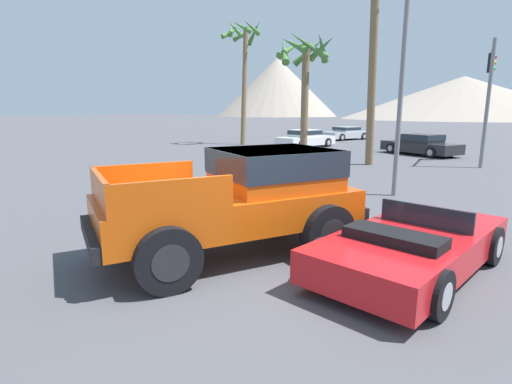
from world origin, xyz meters
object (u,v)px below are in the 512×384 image
street_lamp_post (406,21)px  palm_tree_tall (304,65)px  red_convertible_car (412,247)px  parked_car_dark (421,144)px  parked_car_silver (346,133)px  parked_car_white (306,138)px  orange_pickup_truck (245,195)px  traffic_light_main (490,81)px  palm_tree_leaning (378,12)px  palm_tree_short (243,53)px

street_lamp_post → palm_tree_tall: bearing=131.6°
red_convertible_car → parked_car_dark: 18.32m
red_convertible_car → street_lamp_post: street_lamp_post is taller
parked_car_silver → parked_car_white: size_ratio=0.98×
orange_pickup_truck → palm_tree_tall: palm_tree_tall is taller
orange_pickup_truck → parked_car_white: (-6.57, 20.02, -0.46)m
palm_tree_tall → parked_car_dark: bearing=51.5°
parked_car_white → traffic_light_main: traffic_light_main is taller
parked_car_silver → street_lamp_post: size_ratio=0.55×
palm_tree_tall → street_lamp_post: bearing=-48.4°
parked_car_dark → traffic_light_main: traffic_light_main is taller
street_lamp_post → palm_tree_leaning: (-2.21, 6.55, 1.75)m
parked_car_white → palm_tree_leaning: size_ratio=0.52×
palm_tree_leaning → parked_car_white: bearing=130.1°
parked_car_silver → palm_tree_tall: palm_tree_tall is taller
parked_car_dark → palm_tree_short: size_ratio=0.53×
red_convertible_car → traffic_light_main: traffic_light_main is taller
street_lamp_post → palm_tree_leaning: 7.13m
traffic_light_main → palm_tree_leaning: (-4.66, -2.68, 2.90)m
parked_car_white → parked_car_dark: size_ratio=1.01×
parked_car_dark → palm_tree_tall: 8.82m
palm_tree_tall → palm_tree_leaning: 3.89m
orange_pickup_truck → palm_tree_leaning: bearing=127.4°
palm_tree_tall → palm_tree_leaning: size_ratio=0.68×
palm_tree_tall → orange_pickup_truck: bearing=-72.9°
street_lamp_post → palm_tree_tall: (-5.45, 6.14, -0.36)m
parked_car_white → palm_tree_short: size_ratio=0.54×
parked_car_silver → traffic_light_main: traffic_light_main is taller
traffic_light_main → street_lamp_post: bearing=165.2°
street_lamp_post → palm_tree_short: bearing=133.8°
orange_pickup_truck → palm_tree_tall: (-3.87, 12.54, 3.57)m
parked_car_white → palm_tree_tall: size_ratio=0.77×
street_lamp_post → palm_tree_leaning: size_ratio=0.93×
parked_car_white → street_lamp_post: 16.47m
parked_car_white → traffic_light_main: bearing=-2.0°
traffic_light_main → palm_tree_tall: 8.52m
orange_pickup_truck → palm_tree_tall: 13.59m
palm_tree_short → traffic_light_main: bearing=-16.1°
traffic_light_main → palm_tree_short: (-15.62, 4.51, 2.70)m
parked_car_dark → palm_tree_leaning: palm_tree_leaning is taller
parked_car_silver → palm_tree_short: palm_tree_short is taller
parked_car_white → street_lamp_post: size_ratio=0.56×
red_convertible_car → palm_tree_leaning: 14.44m
parked_car_dark → palm_tree_tall: size_ratio=0.76×
red_convertible_car → palm_tree_tall: (-6.69, 12.10, 4.21)m
parked_car_dark → palm_tree_tall: (-4.88, -6.13, 4.04)m
parked_car_white → traffic_light_main: 11.92m
palm_tree_leaning → palm_tree_tall: bearing=-172.7°
red_convertible_car → parked_car_dark: parked_car_dark is taller
street_lamp_post → traffic_light_main: bearing=75.2°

